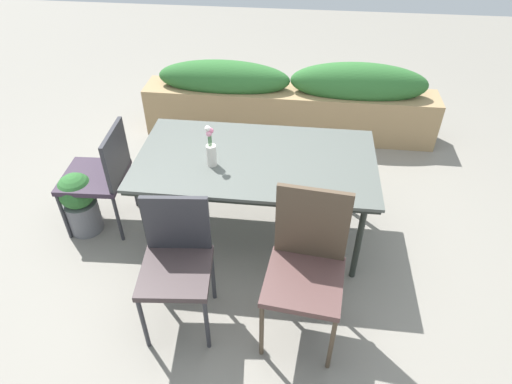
% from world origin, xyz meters
% --- Properties ---
extents(ground_plane, '(12.00, 12.00, 0.00)m').
position_xyz_m(ground_plane, '(0.00, 0.00, 0.00)').
color(ground_plane, gray).
extents(dining_table, '(1.69, 0.94, 0.73)m').
position_xyz_m(dining_table, '(-0.09, 0.01, 0.68)').
color(dining_table, '#4C514C').
rests_on(dining_table, ground).
extents(chair_end_left, '(0.49, 0.49, 0.86)m').
position_xyz_m(chair_end_left, '(-1.28, 0.02, 0.50)').
color(chair_end_left, '#302332').
rests_on(chair_end_left, ground).
extents(chair_near_left, '(0.46, 0.46, 0.89)m').
position_xyz_m(chair_near_left, '(-0.48, -0.80, 0.52)').
color(chair_near_left, '#3C3031').
rests_on(chair_near_left, ground).
extents(chair_near_right, '(0.49, 0.49, 1.01)m').
position_xyz_m(chair_near_right, '(0.30, -0.79, 0.57)').
color(chair_near_right, '#513634').
rests_on(chair_near_right, ground).
extents(flower_vase, '(0.07, 0.07, 0.31)m').
position_xyz_m(flower_vase, '(-0.39, -0.11, 0.85)').
color(flower_vase, silver).
rests_on(flower_vase, dining_table).
extents(planter_box, '(2.98, 0.40, 0.82)m').
position_xyz_m(planter_box, '(0.08, 1.58, 0.39)').
color(planter_box, '#9E7F56').
rests_on(planter_box, ground).
extents(potted_plant, '(0.28, 0.28, 0.53)m').
position_xyz_m(potted_plant, '(-1.46, -0.10, 0.28)').
color(potted_plant, slate).
rests_on(potted_plant, ground).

